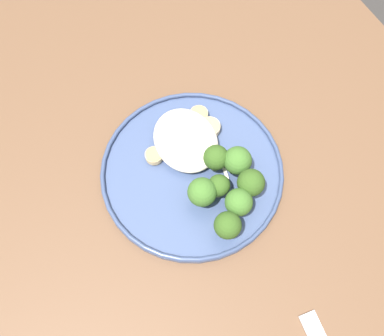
{
  "coord_description": "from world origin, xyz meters",
  "views": [
    {
      "loc": [
        0.18,
        -0.09,
        1.33
      ],
      "look_at": [
        -0.04,
        0.03,
        0.76
      ],
      "focal_mm": 37.47,
      "sensor_mm": 36.0,
      "label": 1
    }
  ],
  "objects": [
    {
      "name": "seared_scallop_front_small",
      "position": [
        -0.09,
        0.09,
        0.76
      ],
      "size": [
        0.03,
        0.03,
        0.01
      ],
      "color": "#E5C689",
      "rests_on": "dinner_plate"
    },
    {
      "name": "seared_scallop_on_noodles",
      "position": [
        -0.12,
        0.08,
        0.76
      ],
      "size": [
        0.03,
        0.03,
        0.01
      ],
      "color": "#DBB77A",
      "rests_on": "dinner_plate"
    },
    {
      "name": "dinner_plate",
      "position": [
        -0.04,
        0.03,
        0.75
      ],
      "size": [
        0.29,
        0.29,
        0.02
      ],
      "color": "#38476B",
      "rests_on": "wooden_dining_table"
    },
    {
      "name": "seared_scallop_rear_pale",
      "position": [
        -0.1,
        0.07,
        0.76
      ],
      "size": [
        0.02,
        0.02,
        0.01
      ],
      "color": "#DBB77A",
      "rests_on": "dinner_plate"
    },
    {
      "name": "seared_scallop_right_edge",
      "position": [
        -0.1,
        0.03,
        0.76
      ],
      "size": [
        0.03,
        0.03,
        0.01
      ],
      "color": "#E5C689",
      "rests_on": "dinner_plate"
    },
    {
      "name": "broccoli_floret_split_head",
      "position": [
        0.01,
        0.02,
        0.79
      ],
      "size": [
        0.04,
        0.04,
        0.06
      ],
      "color": "#7A994C",
      "rests_on": "dinner_plate"
    },
    {
      "name": "onion_sliver_pale_crescent",
      "position": [
        -0.03,
        0.08,
        0.75
      ],
      "size": [
        0.05,
        0.01,
        0.0
      ],
      "primitive_type": "cube",
      "rotation": [
        0.0,
        0.0,
        6.08
      ],
      "color": "silver",
      "rests_on": "dinner_plate"
    },
    {
      "name": "broccoli_floret_right_tilted",
      "position": [
        0.05,
        0.06,
        0.79
      ],
      "size": [
        0.04,
        0.04,
        0.06
      ],
      "color": "#89A356",
      "rests_on": "dinner_plate"
    },
    {
      "name": "wooden_dining_table",
      "position": [
        0.0,
        0.0,
        0.66
      ],
      "size": [
        1.4,
        1.0,
        0.74
      ],
      "color": "brown",
      "rests_on": "ground"
    },
    {
      "name": "onion_sliver_curled_piece",
      "position": [
        0.01,
        0.05,
        0.75
      ],
      "size": [
        0.01,
        0.04,
        0.0
      ],
      "primitive_type": "cube",
      "rotation": [
        0.0,
        0.0,
        1.4
      ],
      "color": "silver",
      "rests_on": "dinner_plate"
    },
    {
      "name": "broccoli_floret_front_edge",
      "position": [
        -0.01,
        0.09,
        0.79
      ],
      "size": [
        0.04,
        0.04,
        0.06
      ],
      "color": "#7A994C",
      "rests_on": "dinner_plate"
    },
    {
      "name": "broccoli_floret_small_sprig",
      "position": [
        0.03,
        0.09,
        0.79
      ],
      "size": [
        0.04,
        0.04,
        0.06
      ],
      "color": "#7A994C",
      "rests_on": "dinner_plate"
    },
    {
      "name": "broccoli_floret_tall_stalk",
      "position": [
        -0.03,
        0.06,
        0.79
      ],
      "size": [
        0.04,
        0.04,
        0.06
      ],
      "color": "#89A356",
      "rests_on": "dinner_plate"
    },
    {
      "name": "broccoli_floret_left_leaning",
      "position": [
        0.07,
        0.03,
        0.79
      ],
      "size": [
        0.04,
        0.04,
        0.06
      ],
      "color": "#89A356",
      "rests_on": "dinner_plate"
    },
    {
      "name": "ground",
      "position": [
        0.0,
        0.0,
        0.0
      ],
      "size": [
        6.0,
        6.0,
        0.0
      ],
      "primitive_type": "plane",
      "color": "#2D2B28"
    },
    {
      "name": "seared_scallop_half_hidden",
      "position": [
        -0.09,
        -0.01,
        0.76
      ],
      "size": [
        0.03,
        0.03,
        0.01
      ],
      "color": "#DBB77A",
      "rests_on": "dinner_plate"
    },
    {
      "name": "noodle_bed",
      "position": [
        -0.09,
        0.04,
        0.77
      ],
      "size": [
        0.12,
        0.1,
        0.03
      ],
      "color": "beige",
      "rests_on": "dinner_plate"
    },
    {
      "name": "broccoli_floret_center_pile",
      "position": [
        0.01,
        0.05,
        0.78
      ],
      "size": [
        0.03,
        0.03,
        0.05
      ],
      "color": "#89A356",
      "rests_on": "dinner_plate"
    },
    {
      "name": "seared_scallop_tiny_bay",
      "position": [
        -0.08,
        0.06,
        0.76
      ],
      "size": [
        0.03,
        0.03,
        0.02
      ],
      "color": "beige",
      "rests_on": "dinner_plate"
    },
    {
      "name": "seared_scallop_left_edge",
      "position": [
        -0.08,
        0.03,
        0.76
      ],
      "size": [
        0.03,
        0.03,
        0.01
      ],
      "color": "beige",
      "rests_on": "dinner_plate"
    }
  ]
}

